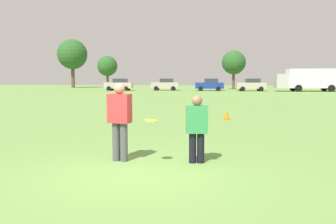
{
  "coord_description": "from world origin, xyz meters",
  "views": [
    {
      "loc": [
        1.61,
        -6.28,
        1.83
      ],
      "look_at": [
        0.16,
        2.83,
        0.93
      ],
      "focal_mm": 36.92,
      "sensor_mm": 36.0,
      "label": 1
    }
  ],
  "objects_px": {
    "player_thrower": "(120,117)",
    "traffic_cone": "(227,115)",
    "parked_car_mid_left": "(166,84)",
    "frisbee": "(151,121)",
    "parked_car_center": "(210,85)",
    "parked_car_near_left": "(119,84)",
    "player_defender": "(197,125)",
    "parked_car_mid_right": "(251,85)",
    "box_truck": "(308,79)"
  },
  "relations": [
    {
      "from": "parked_car_mid_left",
      "to": "parked_car_near_left",
      "type": "bearing_deg",
      "value": -164.92
    },
    {
      "from": "player_defender",
      "to": "box_truck",
      "type": "bearing_deg",
      "value": 74.38
    },
    {
      "from": "frisbee",
      "to": "box_truck",
      "type": "distance_m",
      "value": 46.43
    },
    {
      "from": "parked_car_near_left",
      "to": "frisbee",
      "type": "bearing_deg",
      "value": -72.07
    },
    {
      "from": "parked_car_center",
      "to": "box_truck",
      "type": "height_order",
      "value": "box_truck"
    },
    {
      "from": "player_thrower",
      "to": "player_defender",
      "type": "height_order",
      "value": "player_thrower"
    },
    {
      "from": "frisbee",
      "to": "traffic_cone",
      "type": "distance_m",
      "value": 8.56
    },
    {
      "from": "player_thrower",
      "to": "player_defender",
      "type": "distance_m",
      "value": 1.7
    },
    {
      "from": "player_defender",
      "to": "parked_car_mid_right",
      "type": "bearing_deg",
      "value": 84.06
    },
    {
      "from": "player_thrower",
      "to": "traffic_cone",
      "type": "bearing_deg",
      "value": 73.54
    },
    {
      "from": "frisbee",
      "to": "traffic_cone",
      "type": "bearing_deg",
      "value": 78.76
    },
    {
      "from": "frisbee",
      "to": "parked_car_mid_left",
      "type": "xyz_separation_m",
      "value": [
        -7.31,
        45.69,
        -0.02
      ]
    },
    {
      "from": "player_thrower",
      "to": "parked_car_mid_left",
      "type": "relative_size",
      "value": 0.4
    },
    {
      "from": "frisbee",
      "to": "box_truck",
      "type": "xyz_separation_m",
      "value": [
        13.29,
        44.48,
        0.81
      ]
    },
    {
      "from": "parked_car_mid_right",
      "to": "box_truck",
      "type": "height_order",
      "value": "box_truck"
    },
    {
      "from": "player_thrower",
      "to": "frisbee",
      "type": "height_order",
      "value": "player_thrower"
    },
    {
      "from": "parked_car_mid_right",
      "to": "box_truck",
      "type": "xyz_separation_m",
      "value": [
        7.73,
        -0.22,
        0.83
      ]
    },
    {
      "from": "box_truck",
      "to": "player_defender",
      "type": "bearing_deg",
      "value": -105.62
    },
    {
      "from": "parked_car_near_left",
      "to": "parked_car_center",
      "type": "relative_size",
      "value": 1.0
    },
    {
      "from": "parked_car_mid_left",
      "to": "parked_car_mid_right",
      "type": "relative_size",
      "value": 1.0
    },
    {
      "from": "parked_car_center",
      "to": "parked_car_near_left",
      "type": "bearing_deg",
      "value": -175.34
    },
    {
      "from": "frisbee",
      "to": "parked_car_center",
      "type": "distance_m",
      "value": 44.96
    },
    {
      "from": "parked_car_near_left",
      "to": "parked_car_center",
      "type": "distance_m",
      "value": 13.75
    },
    {
      "from": "parked_car_near_left",
      "to": "parked_car_mid_right",
      "type": "relative_size",
      "value": 1.0
    },
    {
      "from": "box_truck",
      "to": "player_thrower",
      "type": "bearing_deg",
      "value": -107.6
    },
    {
      "from": "frisbee",
      "to": "parked_car_center",
      "type": "xyz_separation_m",
      "value": [
        -0.49,
        44.96,
        -0.02
      ]
    },
    {
      "from": "frisbee",
      "to": "parked_car_mid_right",
      "type": "relative_size",
      "value": 0.06
    },
    {
      "from": "frisbee",
      "to": "parked_car_near_left",
      "type": "distance_m",
      "value": 46.08
    },
    {
      "from": "parked_car_center",
      "to": "parked_car_mid_left",
      "type": "bearing_deg",
      "value": 173.84
    },
    {
      "from": "frisbee",
      "to": "parked_car_mid_right",
      "type": "bearing_deg",
      "value": 82.91
    },
    {
      "from": "player_defender",
      "to": "traffic_cone",
      "type": "bearing_deg",
      "value": 84.88
    },
    {
      "from": "parked_car_near_left",
      "to": "parked_car_mid_left",
      "type": "bearing_deg",
      "value": 15.08
    },
    {
      "from": "player_thrower",
      "to": "frisbee",
      "type": "bearing_deg",
      "value": -15.14
    },
    {
      "from": "player_thrower",
      "to": "traffic_cone",
      "type": "relative_size",
      "value": 3.6
    },
    {
      "from": "frisbee",
      "to": "parked_car_mid_left",
      "type": "bearing_deg",
      "value": 99.09
    },
    {
      "from": "parked_car_near_left",
      "to": "player_thrower",
      "type": "bearing_deg",
      "value": -72.88
    },
    {
      "from": "player_defender",
      "to": "parked_car_center",
      "type": "relative_size",
      "value": 0.34
    },
    {
      "from": "traffic_cone",
      "to": "parked_car_center",
      "type": "height_order",
      "value": "parked_car_center"
    },
    {
      "from": "parked_car_near_left",
      "to": "box_truck",
      "type": "relative_size",
      "value": 0.5
    },
    {
      "from": "traffic_cone",
      "to": "parked_car_center",
      "type": "distance_m",
      "value": 36.66
    },
    {
      "from": "frisbee",
      "to": "parked_car_mid_left",
      "type": "height_order",
      "value": "parked_car_mid_left"
    },
    {
      "from": "traffic_cone",
      "to": "parked_car_mid_left",
      "type": "relative_size",
      "value": 0.11
    },
    {
      "from": "player_defender",
      "to": "parked_car_center",
      "type": "xyz_separation_m",
      "value": [
        -1.43,
        44.66,
        0.11
      ]
    },
    {
      "from": "player_thrower",
      "to": "player_defender",
      "type": "bearing_deg",
      "value": 3.27
    },
    {
      "from": "frisbee",
      "to": "parked_car_mid_left",
      "type": "relative_size",
      "value": 0.06
    },
    {
      "from": "box_truck",
      "to": "parked_car_near_left",
      "type": "bearing_deg",
      "value": -178.67
    },
    {
      "from": "traffic_cone",
      "to": "parked_car_mid_left",
      "type": "bearing_deg",
      "value": 103.52
    },
    {
      "from": "player_defender",
      "to": "traffic_cone",
      "type": "height_order",
      "value": "player_defender"
    },
    {
      "from": "player_thrower",
      "to": "parked_car_near_left",
      "type": "distance_m",
      "value": 45.66
    },
    {
      "from": "parked_car_mid_left",
      "to": "traffic_cone",
      "type": "bearing_deg",
      "value": -76.48
    }
  ]
}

